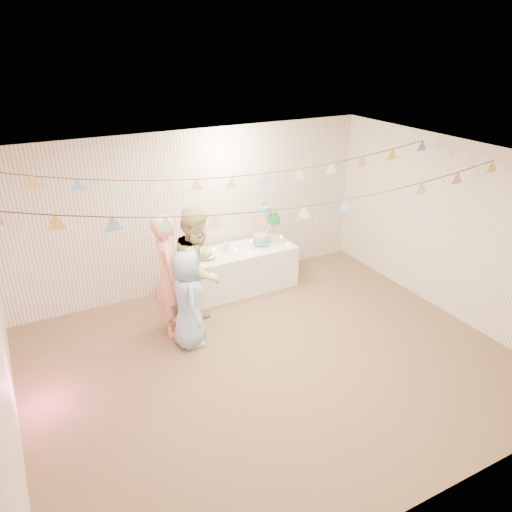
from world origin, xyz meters
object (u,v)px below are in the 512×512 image
table (239,269)px  person_adult_a (169,275)px  person_child (188,299)px  cake_stand (267,221)px  person_adult_b (199,269)px

table → person_adult_a: person_adult_a is taller
person_adult_a → person_child: bearing=-153.3°
person_child → person_adult_a: bearing=23.2°
cake_stand → person_child: bearing=-147.3°
person_adult_b → person_child: 0.53m
person_adult_b → person_child: size_ratio=1.31×
person_adult_a → person_child: 0.48m
person_child → person_adult_b: bearing=-29.5°
person_adult_a → person_child: person_adult_a is taller
cake_stand → person_adult_a: bearing=-158.8°
person_adult_b → person_child: bearing=-178.7°
table → person_adult_b: 1.36m
person_adult_a → person_adult_b: 0.41m
cake_stand → person_adult_b: (-1.53, -0.81, -0.19)m
person_child → cake_stand: bearing=-47.0°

